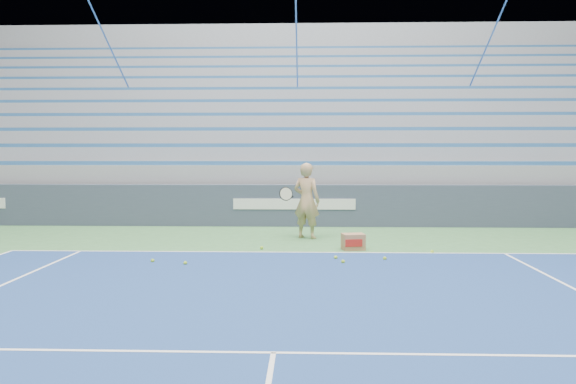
% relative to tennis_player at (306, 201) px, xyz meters
% --- Properties ---
extents(sponsor_barrier, '(30.00, 0.32, 1.10)m').
position_rel_tennis_player_xyz_m(sponsor_barrier, '(-0.32, 2.11, -0.31)').
color(sponsor_barrier, '#384156').
rests_on(sponsor_barrier, ground).
extents(bleachers, '(31.00, 9.15, 7.30)m').
position_rel_tennis_player_xyz_m(bleachers, '(-0.32, 7.83, 1.50)').
color(bleachers, gray).
rests_on(bleachers, ground).
extents(tennis_player, '(0.98, 0.93, 1.72)m').
position_rel_tennis_player_xyz_m(tennis_player, '(0.00, 0.00, 0.00)').
color(tennis_player, tan).
rests_on(tennis_player, ground).
extents(ball_box, '(0.48, 0.41, 0.32)m').
position_rel_tennis_player_xyz_m(ball_box, '(0.94, -1.49, -0.70)').
color(ball_box, '#996B4A').
rests_on(ball_box, ground).
extents(tennis_ball_0, '(0.07, 0.07, 0.07)m').
position_rel_tennis_player_xyz_m(tennis_ball_0, '(2.43, -1.86, -0.83)').
color(tennis_ball_0, '#A9D42B').
rests_on(tennis_ball_0, ground).
extents(tennis_ball_1, '(0.07, 0.07, 0.07)m').
position_rel_tennis_player_xyz_m(tennis_ball_1, '(-2.72, -2.92, -0.83)').
color(tennis_ball_1, '#A9D42B').
rests_on(tennis_ball_1, ground).
extents(tennis_ball_2, '(0.07, 0.07, 0.07)m').
position_rel_tennis_player_xyz_m(tennis_ball_2, '(0.53, -2.51, -0.83)').
color(tennis_ball_2, '#A9D42B').
rests_on(tennis_ball_2, ground).
extents(tennis_ball_3, '(0.07, 0.07, 0.07)m').
position_rel_tennis_player_xyz_m(tennis_ball_3, '(1.42, -2.58, -0.83)').
color(tennis_ball_3, '#A9D42B').
rests_on(tennis_ball_3, ground).
extents(tennis_ball_4, '(0.07, 0.07, 0.07)m').
position_rel_tennis_player_xyz_m(tennis_ball_4, '(0.64, -2.90, -0.83)').
color(tennis_ball_4, '#A9D42B').
rests_on(tennis_ball_4, ground).
extents(tennis_ball_5, '(0.07, 0.07, 0.07)m').
position_rel_tennis_player_xyz_m(tennis_ball_5, '(-2.10, -3.12, -0.83)').
color(tennis_ball_5, '#A9D42B').
rests_on(tennis_ball_5, ground).
extents(tennis_ball_6, '(0.07, 0.07, 0.07)m').
position_rel_tennis_player_xyz_m(tennis_ball_6, '(-0.90, -1.51, -0.83)').
color(tennis_ball_6, '#A9D42B').
rests_on(tennis_ball_6, ground).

